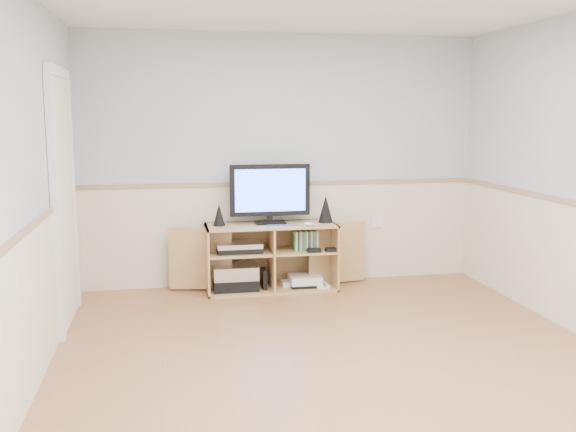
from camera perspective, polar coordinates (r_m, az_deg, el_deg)
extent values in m
cube|color=tan|center=(4.59, 4.69, -13.02)|extent=(4.00, 4.50, 0.02)
cube|color=silver|center=(4.21, -22.50, 2.07)|extent=(0.02, 4.50, 2.50)
cube|color=silver|center=(6.47, -0.52, 4.95)|extent=(4.00, 0.02, 2.50)
cube|color=silver|center=(2.21, 20.92, -3.53)|extent=(4.00, 0.02, 2.50)
cube|color=beige|center=(6.55, -0.48, -1.62)|extent=(4.00, 0.01, 1.00)
cube|color=tan|center=(6.47, -0.47, 2.90)|extent=(4.00, 0.02, 0.04)
cube|color=white|center=(5.50, -19.35, 1.10)|extent=(0.03, 0.82, 2.00)
cube|color=tan|center=(6.39, -1.50, -6.42)|extent=(1.27, 0.48, 0.02)
cube|color=tan|center=(6.25, -1.52, -0.84)|extent=(1.27, 0.48, 0.02)
cube|color=tan|center=(6.24, -7.19, -3.87)|extent=(0.02, 0.48, 0.65)
cube|color=tan|center=(6.44, 3.99, -3.42)|extent=(0.02, 0.48, 0.65)
cube|color=tan|center=(6.53, -1.83, -3.23)|extent=(1.27, 0.02, 0.65)
cube|color=tan|center=(6.31, -1.51, -3.66)|extent=(0.02, 0.46, 0.61)
cube|color=tan|center=(6.25, -4.39, -3.28)|extent=(0.60, 0.44, 0.02)
cube|color=tan|center=(6.35, 1.32, -3.06)|extent=(0.60, 0.44, 0.02)
cube|color=tan|center=(6.30, -7.79, -3.76)|extent=(0.61, 0.12, 0.61)
cube|color=tan|center=(6.51, 4.38, -3.28)|extent=(0.61, 0.12, 0.61)
cube|color=black|center=(6.29, -1.60, -0.58)|extent=(0.29, 0.18, 0.02)
cube|color=black|center=(6.29, -1.60, -0.22)|extent=(0.05, 0.04, 0.06)
cube|color=black|center=(6.25, -1.61, 2.32)|extent=(0.79, 0.05, 0.50)
cube|color=blue|center=(6.22, -1.57, 2.29)|extent=(0.69, 0.01, 0.41)
cone|color=black|center=(6.19, -6.14, 0.11)|extent=(0.12, 0.12, 0.21)
cone|color=black|center=(6.35, 3.37, 0.63)|extent=(0.14, 0.14, 0.27)
cube|color=silver|center=(6.12, -0.46, -0.88)|extent=(0.30, 0.13, 0.01)
ellipsoid|color=white|center=(6.17, 1.89, -0.70)|extent=(0.11, 0.08, 0.04)
cube|color=black|center=(6.32, -4.71, -5.99)|extent=(0.43, 0.32, 0.11)
cube|color=silver|center=(6.29, -4.73, -4.94)|extent=(0.43, 0.32, 0.13)
cube|color=black|center=(6.25, -4.39, -2.96)|extent=(0.43, 0.30, 0.05)
cube|color=silver|center=(6.24, -4.40, -2.54)|extent=(0.43, 0.30, 0.05)
cube|color=black|center=(6.30, -2.13, -5.61)|extent=(0.04, 0.14, 0.20)
cube|color=white|center=(6.44, 0.37, -5.98)|extent=(0.21, 0.16, 0.05)
cube|color=black|center=(6.42, 1.52, -6.10)|extent=(0.30, 0.25, 0.03)
cube|color=white|center=(6.41, 1.52, -5.63)|extent=(0.31, 0.27, 0.08)
cube|color=white|center=(6.39, 3.43, -6.19)|extent=(0.04, 0.14, 0.03)
cube|color=white|center=(6.54, 2.92, -5.84)|extent=(0.09, 0.15, 0.03)
cube|color=#3F8C3F|center=(6.32, 1.53, -2.16)|extent=(0.24, 0.14, 0.19)
cube|color=white|center=(6.77, 7.89, -0.50)|extent=(0.12, 0.03, 0.12)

